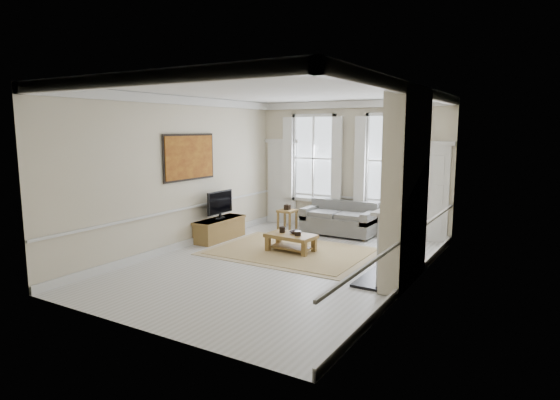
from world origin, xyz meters
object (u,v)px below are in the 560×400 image
Objects in this scene: side_table at (287,214)px; coffee_table at (291,238)px; tv_stand at (220,229)px; sofa at (340,221)px.

side_table is 2.34m from coffee_table.
coffee_table is at bearing -3.16° from tv_stand.
side_table is at bearing -173.54° from sofa.
coffee_table is (1.24, -1.99, -0.11)m from side_table.
sofa reaches higher than tv_stand.
sofa is 1.65× the size of coffee_table.
sofa is at bearing 6.46° from side_table.
sofa is 2.16m from coffee_table.
sofa reaches higher than coffee_table.
tv_stand is (-2.28, -2.04, -0.10)m from sofa.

